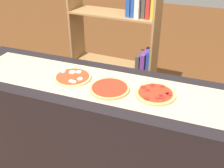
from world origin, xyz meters
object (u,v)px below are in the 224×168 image
Objects in this scene: pizza_mozzarella_0 at (73,77)px; pizza_pepperoni_2 at (155,94)px; bookshelf at (124,46)px; pizza_plain_1 at (110,88)px.

pizza_pepperoni_2 is at bearing -0.12° from pizza_mozzarella_0.
pizza_mozzarella_0 is 0.16× the size of bookshelf.
pizza_pepperoni_2 reaches higher than pizza_plain_1.
bookshelf reaches higher than pizza_pepperoni_2.
bookshelf reaches higher than pizza_mozzarella_0.
pizza_plain_1 is (0.30, -0.05, -0.00)m from pizza_mozzarella_0.
pizza_mozzarella_0 is at bearing 179.88° from pizza_pepperoni_2.
pizza_mozzarella_0 is 1.00m from bookshelf.
bookshelf is at bearing 86.34° from pizza_mozzarella_0.
pizza_mozzarella_0 is at bearing 171.20° from pizza_plain_1.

